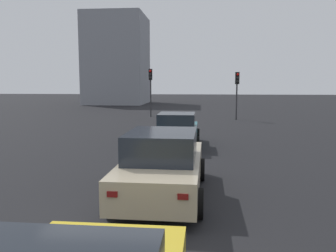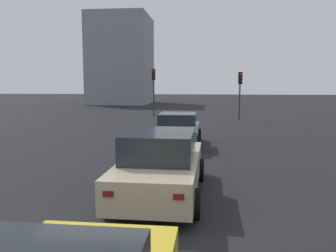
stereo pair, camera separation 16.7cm
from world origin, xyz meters
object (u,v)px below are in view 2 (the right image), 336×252
Objects in this scene: car_beige_second at (161,165)px; traffic_light_near_left at (154,82)px; traffic_light_near_right at (240,85)px; car_teal_lead at (178,130)px.

car_beige_second is 1.20× the size of traffic_light_near_left.
car_teal_lead is at bearing -26.41° from traffic_light_near_right.
traffic_light_near_left reaches higher than car_beige_second.
car_beige_second is at bearing 8.93° from traffic_light_near_left.
traffic_light_near_right reaches higher than car_teal_lead.
traffic_light_near_right is (11.57, -3.75, 1.88)m from car_teal_lead.
car_beige_second is 18.88m from traffic_light_near_right.
car_teal_lead is 12.30m from traffic_light_near_right.
traffic_light_near_left is at bearing 9.98° from car_beige_second.
traffic_light_near_right is at bearing 74.42° from traffic_light_near_left.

